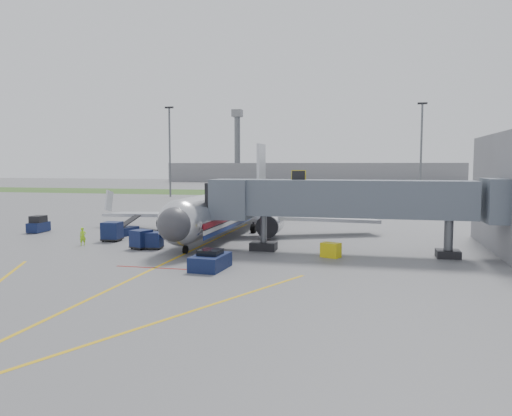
% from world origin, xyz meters
% --- Properties ---
extents(ground, '(400.00, 400.00, 0.00)m').
position_xyz_m(ground, '(0.00, 0.00, 0.00)').
color(ground, '#565659').
rests_on(ground, ground).
extents(grass_strip, '(300.00, 25.00, 0.01)m').
position_xyz_m(grass_strip, '(0.00, 90.00, 0.01)').
color(grass_strip, '#2D4C1E').
rests_on(grass_strip, ground).
extents(apron_markings, '(21.52, 50.00, 0.01)m').
position_xyz_m(apron_markings, '(0.00, -7.40, 0.00)').
color(apron_markings, gold).
rests_on(apron_markings, ground).
extents(airliner, '(32.10, 35.67, 10.25)m').
position_xyz_m(airliner, '(0.00, 15.25, 2.65)').
color(airliner, silver).
rests_on(airliner, ground).
extents(jet_bridge, '(25.30, 4.00, 6.90)m').
position_xyz_m(jet_bridge, '(12.86, 5.00, 4.47)').
color(jet_bridge, slate).
rests_on(jet_bridge, ground).
extents(light_mast_left, '(2.00, 0.44, 20.40)m').
position_xyz_m(light_mast_left, '(-30.00, 70.00, 10.78)').
color(light_mast_left, '#595B60').
rests_on(light_mast_left, ground).
extents(light_mast_right, '(2.00, 0.44, 20.40)m').
position_xyz_m(light_mast_right, '(25.00, 75.00, 10.78)').
color(light_mast_right, '#595B60').
rests_on(light_mast_right, ground).
extents(distant_terminal, '(120.00, 14.00, 8.00)m').
position_xyz_m(distant_terminal, '(-10.00, 170.00, 4.00)').
color(distant_terminal, slate).
rests_on(distant_terminal, ground).
extents(control_tower, '(4.00, 4.00, 30.00)m').
position_xyz_m(control_tower, '(-40.00, 165.00, 17.33)').
color(control_tower, '#595B60').
rests_on(control_tower, ground).
extents(pushback_tug, '(2.30, 3.52, 1.41)m').
position_xyz_m(pushback_tug, '(4.00, -3.50, 0.59)').
color(pushback_tug, '#0D1C3C').
rests_on(pushback_tug, ground).
extents(baggage_tug, '(1.52, 2.67, 1.81)m').
position_xyz_m(baggage_tug, '(-20.37, 10.60, 0.80)').
color(baggage_tug, '#0D1C3C').
rests_on(baggage_tug, ground).
extents(baggage_cart_a, '(2.01, 2.01, 1.66)m').
position_xyz_m(baggage_cart_a, '(-4.63, 3.30, 0.84)').
color(baggage_cart_a, '#0D1C3C').
rests_on(baggage_cart_a, ground).
extents(baggage_cart_b, '(1.52, 1.52, 1.47)m').
position_xyz_m(baggage_cart_b, '(-3.48, 3.52, 0.75)').
color(baggage_cart_b, '#0D1C3C').
rests_on(baggage_cart_b, ground).
extents(baggage_cart_c, '(1.85, 1.85, 1.85)m').
position_xyz_m(baggage_cart_c, '(-9.35, 6.72, 0.94)').
color(baggage_cart_c, '#0D1C3C').
rests_on(baggage_cart_c, ground).
extents(belt_loader, '(1.91, 4.14, 1.96)m').
position_xyz_m(belt_loader, '(-9.99, 10.42, 0.49)').
color(belt_loader, '#0D1C3C').
rests_on(belt_loader, ground).
extents(ground_power_cart, '(1.71, 1.45, 1.16)m').
position_xyz_m(ground_power_cart, '(11.92, 3.00, 0.57)').
color(ground_power_cart, '#D7C30C').
rests_on(ground_power_cart, ground).
extents(ramp_worker, '(0.69, 0.71, 1.65)m').
position_xyz_m(ramp_worker, '(-10.65, 3.78, 0.82)').
color(ramp_worker, '#A1ED1B').
rests_on(ramp_worker, ground).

